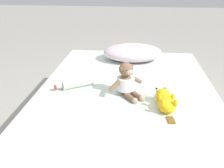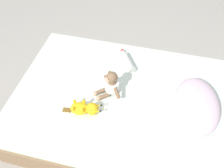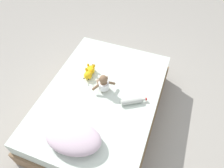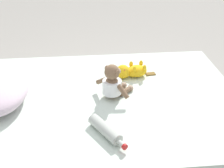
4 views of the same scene
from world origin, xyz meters
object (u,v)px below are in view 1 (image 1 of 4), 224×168
at_px(pillow, 133,52).
at_px(glass_bottle, 77,83).
at_px(plush_monkey, 127,82).
at_px(plush_yellow_creature, 165,101).
at_px(bed, 126,116).

distance_m(pillow, glass_bottle, 0.75).
height_order(plush_monkey, glass_bottle, plush_monkey).
bearing_deg(plush_yellow_creature, pillow, 104.72).
bearing_deg(plush_monkey, bed, 88.98).
bearing_deg(plush_monkey, glass_bottle, 168.07).
relative_size(bed, plush_monkey, 7.33).
height_order(bed, glass_bottle, glass_bottle).
height_order(plush_yellow_creature, glass_bottle, plush_yellow_creature).
bearing_deg(bed, plush_monkey, -91.02).
height_order(pillow, plush_yellow_creature, pillow).
relative_size(pillow, plush_monkey, 2.29).
distance_m(bed, plush_yellow_creature, 0.44).
xyz_separation_m(pillow, plush_yellow_creature, (0.23, -0.87, -0.03)).
relative_size(pillow, glass_bottle, 2.13).
relative_size(plush_monkey, glass_bottle, 0.93).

